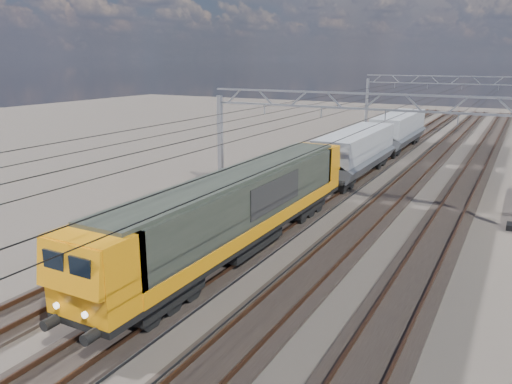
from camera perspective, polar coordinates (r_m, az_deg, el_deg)
The scene contains 11 objects.
ground at distance 28.57m, azimuth 7.92°, elevation -3.61°, with size 160.00×160.00×0.00m, color black.
track_outer_west at distance 31.03m, azimuth -2.49°, elevation -1.83°, with size 2.60×140.00×0.30m.
track_loco at distance 29.26m, azimuth 4.26°, elevation -2.91°, with size 2.60×140.00×0.30m.
track_inner_east at distance 27.96m, azimuth 11.77°, elevation -4.05°, with size 2.60×140.00×0.30m.
track_outer_east at distance 27.19m, azimuth 19.88°, elevation -5.20°, with size 2.60×140.00×0.30m.
catenary_gantry_mid at distance 31.32m, azimuth 10.78°, elevation 5.28°, with size 19.90×0.90×7.11m.
catenary_gantry_far at distance 66.32m, azimuth 20.57°, elevation 9.58°, with size 19.90×0.90×7.11m.
overhead_wires at distance 34.89m, azimuth 12.99°, elevation 9.19°, with size 12.03×140.00×0.53m.
locomotive at distance 23.45m, azimuth -1.72°, elevation -1.65°, with size 2.76×21.10×3.62m.
hopper_wagon_lead at distance 39.39m, azimuth 11.34°, elevation 4.72°, with size 3.38×13.00×3.25m.
hopper_wagon_mid at distance 52.98m, azimuth 15.99°, elevation 7.00°, with size 3.38×13.00×3.25m.
Camera 1 is at (9.32, -25.46, 9.01)m, focal length 35.00 mm.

